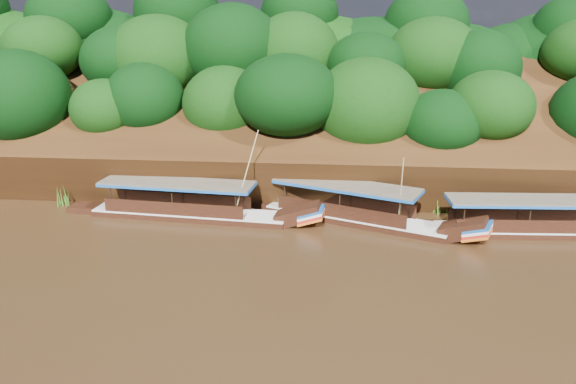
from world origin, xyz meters
name	(u,v)px	position (x,y,z in m)	size (l,w,h in m)	color
ground	(352,272)	(0.00, 0.00, 0.00)	(160.00, 160.00, 0.00)	black
riverbank	(349,143)	(-0.01, 22.73, 1.89)	(120.00, 30.06, 19.40)	black
boat_0	(546,226)	(11.96, 6.49, 0.52)	(14.19, 2.90, 5.63)	black
boat_1	(367,216)	(1.03, 7.29, 0.57)	(14.15, 7.38, 5.43)	black
boat_2	(201,210)	(-9.86, 7.33, 0.55)	(15.60, 3.53, 6.46)	black
reeds	(319,199)	(-2.12, 9.48, 0.86)	(50.55, 2.17, 2.01)	#326419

